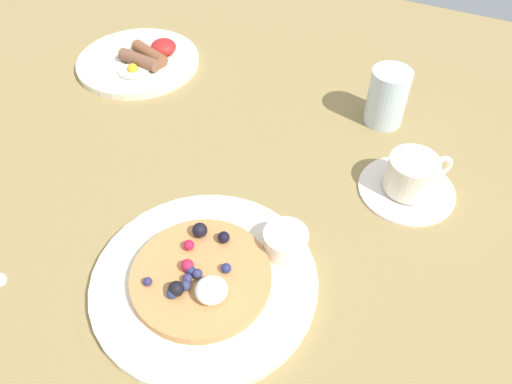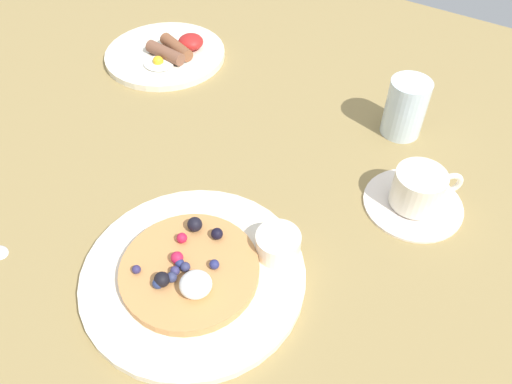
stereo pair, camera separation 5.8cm
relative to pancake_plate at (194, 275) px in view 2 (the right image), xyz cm
name	(u,v)px [view 2 (the right image)]	position (x,y,z in cm)	size (l,w,h in cm)	color
ground_plane	(216,187)	(-7.90, 15.58, -2.14)	(166.83, 140.77, 3.00)	#977F4C
pancake_plate	(194,275)	(0.00, 0.00, 0.00)	(28.09, 28.09, 1.28)	white
pancake_with_berries	(189,270)	(-0.10, -0.46, 1.57)	(17.23, 17.23, 3.68)	tan
syrup_ramekin	(278,244)	(7.23, 8.40, 2.25)	(5.76, 5.76, 3.14)	white
breakfast_plate	(165,55)	(-35.89, 37.71, -0.02)	(23.19, 23.19, 1.24)	white
fried_breakfast	(176,49)	(-33.39, 38.25, 1.74)	(8.99, 13.06, 2.88)	brown
coffee_saucer	(413,203)	(18.81, 26.73, -0.26)	(14.06, 14.06, 0.76)	white
coffee_cup	(419,188)	(18.95, 26.84, 2.87)	(8.68, 8.10, 5.31)	white
water_glass	(406,108)	(11.12, 41.18, 4.16)	(6.45, 6.45, 9.60)	silver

